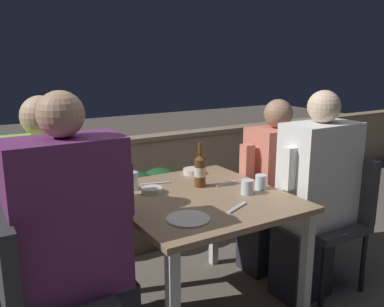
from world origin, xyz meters
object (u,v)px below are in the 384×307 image
object	(u,v)px
person_purple_stripe	(77,245)
chair_right_far	(291,192)
chair_left_far	(18,258)
person_green_blouse	(57,225)
chair_left_near	(34,287)
chair_right_near	(334,208)
person_coral_top	(271,186)
person_white_polo	(314,196)
beer_bottle	(200,170)
potted_plant	(270,169)

from	to	relation	value
person_purple_stripe	chair_right_far	bearing A→B (deg)	12.15
chair_left_far	person_green_blouse	bearing A→B (deg)	-0.00
chair_left_near	chair_right_near	world-z (taller)	same
chair_left_near	person_coral_top	world-z (taller)	person_coral_top
person_green_blouse	person_white_polo	world-z (taller)	person_green_blouse
chair_right_near	person_green_blouse	bearing A→B (deg)	168.70
person_purple_stripe	chair_left_far	bearing A→B (deg)	124.82
chair_left_far	beer_bottle	world-z (taller)	beer_bottle
chair_right_near	person_white_polo	size ratio (longest dim) A/B	0.67
beer_bottle	potted_plant	bearing A→B (deg)	30.93
beer_bottle	person_white_polo	bearing A→B (deg)	-25.81
chair_right_near	chair_right_far	size ratio (longest dim) A/B	1.00
chair_left_near	chair_left_far	distance (m)	0.30
person_coral_top	potted_plant	distance (m)	0.88
person_purple_stripe	potted_plant	distance (m)	2.24
person_green_blouse	chair_right_far	xyz separation A→B (m)	(1.63, 0.05, -0.13)
chair_left_far	chair_right_near	size ratio (longest dim) A/B	1.00
chair_left_far	chair_left_near	bearing A→B (deg)	-86.62
chair_right_near	person_white_polo	xyz separation A→B (m)	(-0.19, 0.00, 0.11)
chair_left_near	chair_right_near	size ratio (longest dim) A/B	1.00
person_coral_top	potted_plant	xyz separation A→B (m)	(0.58, 0.65, -0.12)
chair_left_far	person_coral_top	size ratio (longest dim) A/B	0.72
chair_left_near	person_purple_stripe	xyz separation A→B (m)	(0.19, 0.00, 0.14)
chair_left_far	person_white_polo	size ratio (longest dim) A/B	0.67
person_green_blouse	chair_left_near	bearing A→B (deg)	-120.21
person_purple_stripe	chair_left_far	size ratio (longest dim) A/B	1.55
chair_left_far	chair_right_far	xyz separation A→B (m)	(1.82, 0.05, 0.00)
chair_left_near	beer_bottle	xyz separation A→B (m)	(0.99, 0.28, 0.29)
potted_plant	person_purple_stripe	bearing A→B (deg)	-153.54
person_purple_stripe	chair_right_near	size ratio (longest dim) A/B	1.55
chair_right_far	potted_plant	distance (m)	0.75
chair_right_far	person_coral_top	world-z (taller)	person_coral_top
chair_left_far	person_white_polo	xyz separation A→B (m)	(1.63, -0.33, 0.11)
chair_left_far	person_coral_top	bearing A→B (deg)	1.63
chair_right_far	potted_plant	size ratio (longest dim) A/B	1.09
person_coral_top	potted_plant	bearing A→B (deg)	48.12
chair_left_near	person_white_polo	xyz separation A→B (m)	(1.61, -0.02, 0.11)
person_white_polo	person_green_blouse	bearing A→B (deg)	167.23
chair_right_near	chair_right_far	distance (m)	0.37
person_green_blouse	chair_right_near	bearing A→B (deg)	-11.30
chair_left_near	chair_right_near	bearing A→B (deg)	-0.79
person_purple_stripe	person_white_polo	distance (m)	1.42
person_purple_stripe	person_coral_top	world-z (taller)	person_purple_stripe
chair_left_far	chair_right_far	bearing A→B (deg)	1.45
person_green_blouse	chair_right_far	bearing A→B (deg)	1.62
chair_left_near	chair_left_far	bearing A→B (deg)	93.38
person_purple_stripe	chair_right_far	xyz separation A→B (m)	(1.61, 0.35, -0.14)
chair_right_near	beer_bottle	bearing A→B (deg)	159.74
person_purple_stripe	chair_right_near	world-z (taller)	person_purple_stripe
person_purple_stripe	person_white_polo	world-z (taller)	person_purple_stripe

